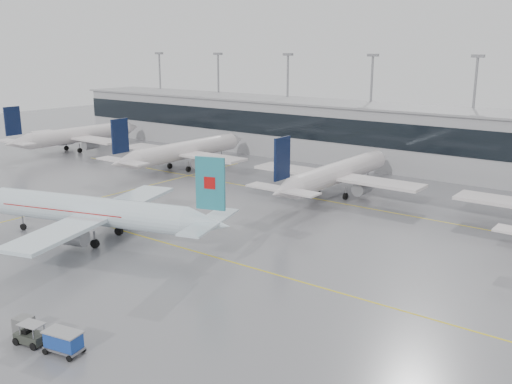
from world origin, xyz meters
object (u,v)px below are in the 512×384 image
Objects in this scene: gse_unit at (24,325)px; baggage_tug at (31,336)px; air_canada_jet at (97,212)px; baggage_cart at (63,341)px.

baggage_tug is at bearing -31.32° from gse_unit.
baggage_tug is (16.94, -20.08, -3.11)m from air_canada_jet.
gse_unit is (-2.19, 0.72, 0.06)m from baggage_tug.
baggage_tug is 2.74× the size of gse_unit.
air_canada_jet is 26.46m from baggage_tug.
gse_unit is at bearing 110.31° from air_canada_jet.
baggage_cart is (20.47, -19.34, -2.64)m from air_canada_jet.
baggage_cart is at bearing -0.00° from baggage_tug.
baggage_cart reaches higher than baggage_tug.
air_canada_jet is 25.44× the size of gse_unit.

